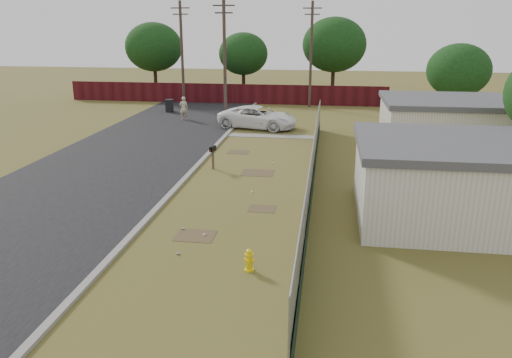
% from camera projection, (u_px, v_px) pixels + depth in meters
% --- Properties ---
extents(ground, '(120.00, 120.00, 0.00)m').
position_uv_depth(ground, '(241.00, 192.00, 22.36)').
color(ground, brown).
rests_on(ground, ground).
extents(street, '(15.10, 60.00, 0.12)m').
position_uv_depth(street, '(156.00, 145.00, 30.89)').
color(street, black).
rests_on(street, ground).
extents(chainlink_fence, '(0.10, 27.06, 2.02)m').
position_uv_depth(chainlink_fence, '(313.00, 171.00, 22.66)').
color(chainlink_fence, gray).
rests_on(chainlink_fence, ground).
extents(privacy_fence, '(30.00, 0.12, 1.80)m').
position_uv_depth(privacy_fence, '(224.00, 94.00, 46.51)').
color(privacy_fence, '#450E14').
rests_on(privacy_fence, ground).
extents(utility_poles, '(12.60, 8.24, 9.00)m').
position_uv_depth(utility_poles, '(240.00, 55.00, 40.96)').
color(utility_poles, '#44372D').
rests_on(utility_poles, ground).
extents(houses, '(9.30, 17.24, 3.10)m').
position_uv_depth(houses, '(455.00, 149.00, 23.52)').
color(houses, silver).
rests_on(houses, ground).
extents(horizon_trees, '(33.32, 31.94, 7.78)m').
position_uv_depth(horizon_trees, '(297.00, 54.00, 43.09)').
color(horizon_trees, '#302115').
rests_on(horizon_trees, ground).
extents(fire_hydrant, '(0.35, 0.36, 0.75)m').
position_uv_depth(fire_hydrant, '(249.00, 260.00, 15.17)').
color(fire_hydrant, yellow).
rests_on(fire_hydrant, ground).
extents(mailbox, '(0.28, 0.54, 1.23)m').
position_uv_depth(mailbox, '(213.00, 151.00, 25.52)').
color(mailbox, brown).
rests_on(mailbox, ground).
extents(pickup_truck, '(6.05, 3.78, 1.56)m').
position_uv_depth(pickup_truck, '(258.00, 117.00, 35.61)').
color(pickup_truck, white).
rests_on(pickup_truck, ground).
extents(pedestrian, '(0.75, 0.61, 1.79)m').
position_uv_depth(pedestrian, '(184.00, 108.00, 38.61)').
color(pedestrian, '#C1AF8D').
rests_on(pedestrian, ground).
extents(trash_bin, '(0.82, 0.81, 1.05)m').
position_uv_depth(trash_bin, '(169.00, 106.00, 42.06)').
color(trash_bin, black).
rests_on(trash_bin, ground).
extents(scattered_litter, '(2.38, 11.43, 0.07)m').
position_uv_depth(scattered_litter, '(225.00, 208.00, 20.26)').
color(scattered_litter, white).
rests_on(scattered_litter, ground).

